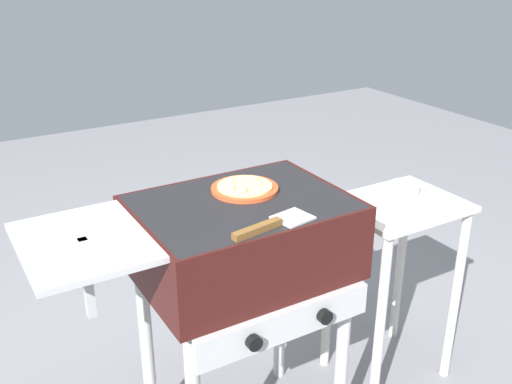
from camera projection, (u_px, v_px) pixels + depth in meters
grill at (239, 246)px, 1.82m from camera, size 0.96×0.53×0.90m
pizza_cheese at (244, 188)px, 1.85m from camera, size 0.21×0.21×0.04m
spatula at (273, 224)px, 1.61m from camera, size 0.27×0.11×0.02m
prep_table at (395, 254)px, 2.23m from camera, size 0.44×0.36×0.75m
topping_bowl_near at (404, 189)px, 2.20m from camera, size 0.11×0.11×0.04m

